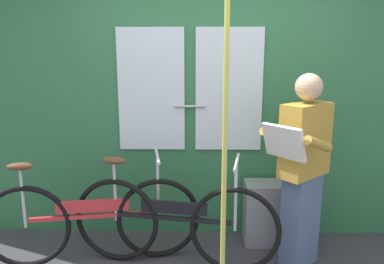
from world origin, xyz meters
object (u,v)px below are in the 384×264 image
(bicycle_leaning_behind, at_px, (93,220))
(trash_bin_by_wall, at_px, (268,213))
(bicycle_near_door, at_px, (173,223))
(passenger_reading_newspaper, at_px, (303,168))
(handrail_pole, at_px, (225,135))

(bicycle_leaning_behind, height_order, trash_bin_by_wall, bicycle_leaning_behind)
(bicycle_near_door, height_order, bicycle_leaning_behind, bicycle_near_door)
(passenger_reading_newspaper, relative_size, handrail_pole, 0.66)
(bicycle_near_door, distance_m, passenger_reading_newspaper, 1.12)
(bicycle_leaning_behind, bearing_deg, handrail_pole, -31.66)
(handrail_pole, bearing_deg, passenger_reading_newspaper, 33.27)
(bicycle_leaning_behind, xyz_separation_m, passenger_reading_newspaper, (1.70, 0.01, 0.45))
(handrail_pole, bearing_deg, trash_bin_by_wall, 59.80)
(bicycle_leaning_behind, xyz_separation_m, trash_bin_by_wall, (1.51, 0.37, -0.09))
(bicycle_leaning_behind, bearing_deg, bicycle_near_door, -13.77)
(trash_bin_by_wall, height_order, handrail_pole, handrail_pole)
(bicycle_near_door, bearing_deg, trash_bin_by_wall, 36.01)
(trash_bin_by_wall, bearing_deg, bicycle_leaning_behind, -166.09)
(passenger_reading_newspaper, xyz_separation_m, handrail_pole, (-0.65, -0.43, 0.37))
(bicycle_near_door, distance_m, bicycle_leaning_behind, 0.67)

